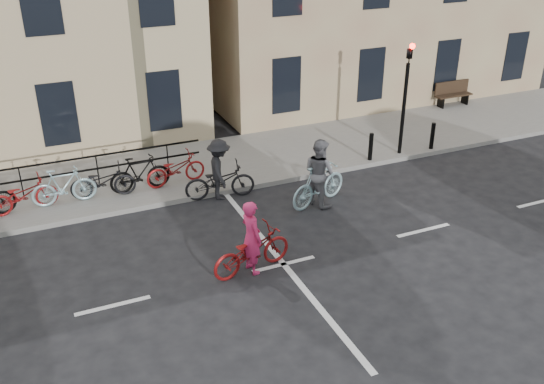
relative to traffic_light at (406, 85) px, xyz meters
name	(u,v)px	position (x,y,z in m)	size (l,w,h in m)	color
ground	(284,264)	(-6.20, -4.34, -2.45)	(120.00, 120.00, 0.00)	black
sidewalk	(75,189)	(-10.20, 1.66, -2.38)	(46.00, 4.00, 0.15)	slate
traffic_light	(406,85)	(0.00, 0.00, 0.00)	(0.18, 0.30, 3.90)	black
bollard_east	(371,147)	(-1.20, -0.09, -1.85)	(0.14, 0.14, 0.90)	black
bollard_west	(432,136)	(1.20, -0.09, -1.85)	(0.14, 0.14, 0.90)	black
bench	(453,92)	(4.80, 3.39, -1.78)	(1.60, 0.41, 0.97)	black
parked_bikes	(64,187)	(-10.55, 0.70, -1.81)	(8.30, 1.23, 1.05)	black
cyclist_pink	(252,247)	(-6.98, -4.27, -1.83)	(2.11, 1.07, 1.79)	maroon
cyclist_grey	(319,178)	(-4.01, -1.89, -1.67)	(2.08, 1.19, 1.94)	#99C0C9
cyclist_dark	(220,176)	(-6.42, -0.44, -1.75)	(2.09, 1.24, 1.78)	black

